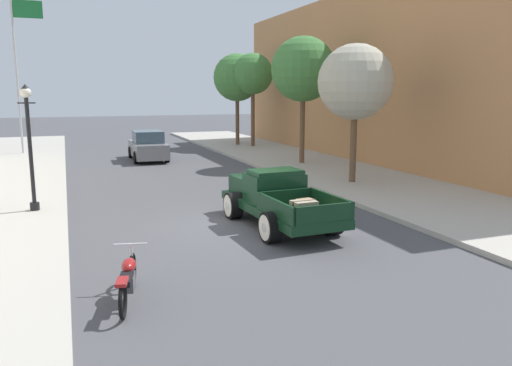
{
  "coord_description": "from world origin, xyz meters",
  "views": [
    {
      "loc": [
        -4.39,
        -13.2,
        3.76
      ],
      "look_at": [
        1.0,
        0.99,
        1.0
      ],
      "focal_mm": 35.14,
      "sensor_mm": 36.0,
      "label": 1
    }
  ],
  "objects": [
    {
      "name": "car_background_grey",
      "position": [
        -0.13,
        15.02,
        0.77
      ],
      "size": [
        1.92,
        4.33,
        1.65
      ],
      "color": "slate",
      "rests_on": "ground"
    },
    {
      "name": "street_tree_nearest",
      "position": [
        6.45,
        4.25,
        4.14
      ],
      "size": [
        2.99,
        2.99,
        5.5
      ],
      "color": "brown",
      "rests_on": "sidewalk_right"
    },
    {
      "name": "street_tree_farthest",
      "position": [
        6.86,
        20.04,
        4.74
      ],
      "size": [
        3.24,
        3.24,
        6.23
      ],
      "color": "brown",
      "rests_on": "sidewalk_right"
    },
    {
      "name": "street_lamp_near",
      "position": [
        -5.43,
        3.4,
        2.39
      ],
      "size": [
        0.5,
        0.32,
        3.85
      ],
      "color": "black",
      "rests_on": "sidewalk_left"
    },
    {
      "name": "sidewalk_right",
      "position": [
        7.25,
        0.0,
        0.07
      ],
      "size": [
        5.5,
        64.0,
        0.15
      ],
      "primitive_type": "cube",
      "color": "#ADA89E",
      "rests_on": "ground"
    },
    {
      "name": "ground_plane",
      "position": [
        0.0,
        0.0,
        0.0
      ],
      "size": [
        140.0,
        140.0,
        0.0
      ],
      "primitive_type": "plane",
      "color": "#47474C"
    },
    {
      "name": "flagpole",
      "position": [
        -6.63,
        19.84,
        5.77
      ],
      "size": [
        1.74,
        0.16,
        9.16
      ],
      "color": "#B2B2B7",
      "rests_on": "sidewalk_left"
    },
    {
      "name": "motorcycle_parked",
      "position": [
        -3.51,
        -4.33,
        0.44
      ],
      "size": [
        0.74,
        2.08,
        0.93
      ],
      "color": "black",
      "rests_on": "ground"
    },
    {
      "name": "hotrod_truck_dark_green",
      "position": [
        1.14,
        -0.27,
        0.75
      ],
      "size": [
        2.32,
        5.0,
        1.58
      ],
      "color": "black",
      "rests_on": "ground"
    },
    {
      "name": "street_tree_third",
      "position": [
        7.54,
        18.8,
        4.94
      ],
      "size": [
        2.73,
        2.73,
        6.19
      ],
      "color": "brown",
      "rests_on": "sidewalk_right"
    },
    {
      "name": "street_tree_second",
      "position": [
        7.02,
        10.13,
        4.89
      ],
      "size": [
        3.28,
        3.28,
        6.4
      ],
      "color": "brown",
      "rests_on": "sidewalk_right"
    },
    {
      "name": "building_right_storefront",
      "position": [
        16.0,
        11.12,
        4.53
      ],
      "size": [
        12.0,
        28.0,
        9.05
      ],
      "primitive_type": "cube",
      "color": "#B27A4C",
      "rests_on": "ground"
    }
  ]
}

